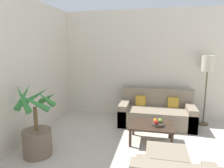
% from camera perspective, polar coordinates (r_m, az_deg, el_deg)
% --- Properties ---
extents(wall_back, '(7.63, 0.06, 2.70)m').
position_cam_1_polar(wall_back, '(5.17, 19.77, 5.02)').
color(wall_back, beige).
rests_on(wall_back, ground_plane).
extents(potted_palm, '(0.70, 0.72, 1.22)m').
position_cam_1_polar(potted_palm, '(3.60, -20.68, -12.76)').
color(potted_palm, brown).
rests_on(potted_palm, ground_plane).
extents(sofa_loveseat, '(1.69, 0.82, 0.80)m').
position_cam_1_polar(sofa_loveseat, '(4.84, 12.53, -8.11)').
color(sofa_loveseat, gray).
rests_on(sofa_loveseat, ground_plane).
extents(floor_lamp, '(0.27, 0.27, 1.61)m').
position_cam_1_polar(floor_lamp, '(4.96, 25.68, 4.16)').
color(floor_lamp, brown).
rests_on(floor_lamp, ground_plane).
extents(coffee_table, '(0.82, 0.61, 0.36)m').
position_cam_1_polar(coffee_table, '(3.91, 11.15, -11.90)').
color(coffee_table, '#38281E').
rests_on(coffee_table, ground_plane).
extents(fruit_bowl, '(0.22, 0.22, 0.05)m').
position_cam_1_polar(fruit_bowl, '(3.85, 12.98, -11.20)').
color(fruit_bowl, '#42382D').
rests_on(fruit_bowl, coffee_table).
extents(apple_red, '(0.07, 0.07, 0.07)m').
position_cam_1_polar(apple_red, '(3.78, 12.52, -10.61)').
color(apple_red, red).
rests_on(apple_red, fruit_bowl).
extents(apple_green, '(0.08, 0.08, 0.08)m').
position_cam_1_polar(apple_green, '(3.87, 13.65, -10.10)').
color(apple_green, olive).
rests_on(apple_green, fruit_bowl).
extents(orange_fruit, '(0.08, 0.08, 0.08)m').
position_cam_1_polar(orange_fruit, '(3.86, 12.27, -10.11)').
color(orange_fruit, orange).
rests_on(orange_fruit, fruit_bowl).
extents(ottoman, '(0.56, 0.49, 0.38)m').
position_cam_1_polar(ottoman, '(3.08, 15.21, -20.99)').
color(ottoman, gray).
rests_on(ottoman, ground_plane).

